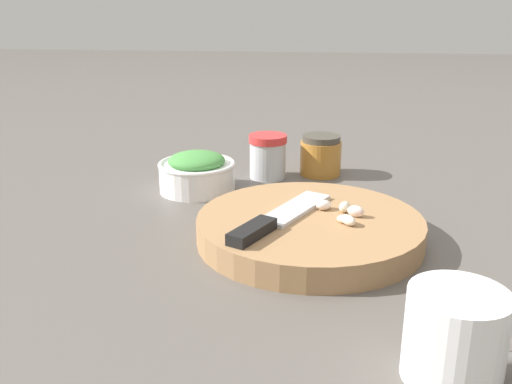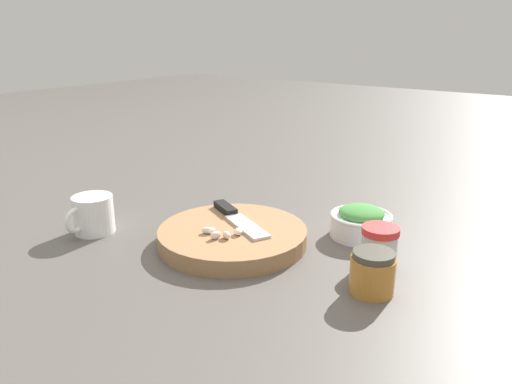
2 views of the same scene
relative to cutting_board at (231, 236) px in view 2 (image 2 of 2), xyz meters
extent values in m
plane|color=#56514C|center=(0.00, 0.07, -0.02)|extent=(5.00, 5.00, 0.00)
cylinder|color=#9E754C|center=(0.00, 0.00, 0.00)|extent=(0.27, 0.27, 0.03)
cube|color=black|center=(-0.06, 0.06, 0.02)|extent=(0.07, 0.05, 0.01)
cube|color=silver|center=(0.02, 0.02, 0.02)|extent=(0.13, 0.09, 0.01)
ellipsoid|color=#F4DBD5|center=(0.01, -0.05, 0.02)|extent=(0.02, 0.02, 0.01)
ellipsoid|color=#F4E2C9|center=(-0.01, -0.04, 0.02)|extent=(0.01, 0.02, 0.01)
ellipsoid|color=white|center=(0.03, -0.02, 0.02)|extent=(0.02, 0.02, 0.01)
ellipsoid|color=beige|center=(0.02, -0.04, 0.02)|extent=(0.02, 0.02, 0.01)
ellipsoid|color=silver|center=(-0.02, -0.04, 0.02)|extent=(0.02, 0.02, 0.01)
cylinder|color=white|center=(0.17, 0.17, 0.01)|extent=(0.11, 0.11, 0.04)
torus|color=white|center=(0.17, 0.17, 0.03)|extent=(0.12, 0.12, 0.01)
ellipsoid|color=#478E42|center=(0.17, 0.17, 0.03)|extent=(0.08, 0.08, 0.02)
cylinder|color=silver|center=(0.25, 0.07, 0.01)|extent=(0.06, 0.06, 0.06)
cylinder|color=red|center=(0.25, 0.07, 0.05)|extent=(0.06, 0.06, 0.01)
cylinder|color=white|center=(-0.25, -0.11, 0.02)|extent=(0.08, 0.08, 0.07)
torus|color=white|center=(-0.24, -0.15, 0.02)|extent=(0.01, 0.05, 0.05)
cylinder|color=#BC7A2D|center=(0.28, -0.01, 0.01)|extent=(0.07, 0.07, 0.06)
cylinder|color=#474238|center=(0.28, -0.01, 0.04)|extent=(0.06, 0.06, 0.01)
camera|label=1|loc=(-0.63, -0.01, 0.26)|focal=40.00mm
camera|label=2|loc=(0.53, -0.64, 0.36)|focal=35.00mm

